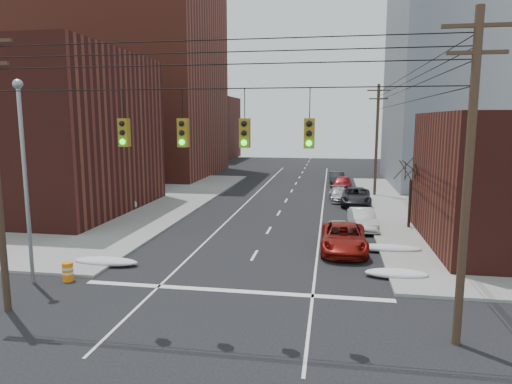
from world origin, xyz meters
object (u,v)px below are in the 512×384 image
(lot_car_a, at_px, (112,201))
(lot_car_b, at_px, (109,196))
(construction_barrel, at_px, (68,272))
(parked_car_e, at_px, (342,183))
(red_pickup, at_px, (344,238))
(parked_car_b, at_px, (363,219))
(lot_car_d, at_px, (87,197))
(parked_car_a, at_px, (340,231))
(lot_car_c, at_px, (57,198))
(parked_car_d, at_px, (339,194))
(parked_car_c, at_px, (356,197))
(parked_car_f, at_px, (337,179))

(lot_car_a, height_order, lot_car_b, lot_car_b)
(lot_car_b, distance_m, construction_barrel, 19.63)
(parked_car_e, distance_m, lot_car_b, 24.21)
(red_pickup, distance_m, parked_car_e, 23.79)
(parked_car_b, relative_size, lot_car_a, 1.08)
(lot_car_b, relative_size, lot_car_d, 1.24)
(lot_car_b, bearing_deg, lot_car_d, 127.68)
(lot_car_a, height_order, construction_barrel, lot_car_a)
(lot_car_d, bearing_deg, parked_car_b, -112.84)
(parked_car_a, xyz_separation_m, lot_car_c, (-24.12, 7.39, 0.24))
(parked_car_d, height_order, lot_car_a, lot_car_a)
(parked_car_a, bearing_deg, parked_car_b, 58.67)
(lot_car_b, bearing_deg, construction_barrel, -154.45)
(parked_car_d, xyz_separation_m, lot_car_b, (-20.18, -5.83, 0.29))
(lot_car_a, bearing_deg, parked_car_c, -94.75)
(parked_car_b, distance_m, parked_car_d, 11.36)
(parked_car_c, bearing_deg, parked_car_f, 99.34)
(red_pickup, xyz_separation_m, parked_car_a, (-0.18, 2.17, -0.14))
(parked_car_b, height_order, lot_car_a, lot_car_a)
(parked_car_d, relative_size, lot_car_c, 0.85)
(parked_car_c, distance_m, lot_car_b, 22.00)
(parked_car_f, height_order, lot_car_d, lot_car_d)
(lot_car_c, bearing_deg, parked_car_d, -83.06)
(parked_car_e, height_order, lot_car_a, parked_car_e)
(parked_car_c, bearing_deg, parked_car_d, 129.81)
(lot_car_c, bearing_deg, parked_car_e, -69.84)
(parked_car_b, bearing_deg, red_pickup, -110.38)
(parked_car_b, height_order, lot_car_c, lot_car_c)
(red_pickup, bearing_deg, construction_barrel, -151.09)
(lot_car_c, bearing_deg, red_pickup, -121.30)
(parked_car_e, xyz_separation_m, construction_barrel, (-13.37, -31.01, -0.31))
(red_pickup, distance_m, lot_car_d, 23.95)
(lot_car_c, bearing_deg, lot_car_d, -89.90)
(parked_car_e, bearing_deg, lot_car_c, -142.23)
(lot_car_b, bearing_deg, lot_car_c, 113.80)
(parked_car_a, xyz_separation_m, construction_barrel, (-12.82, -9.39, -0.18))
(parked_car_c, bearing_deg, lot_car_c, -166.02)
(lot_car_d, bearing_deg, parked_car_a, -122.03)
(lot_car_a, bearing_deg, lot_car_c, 64.79)
(lot_car_c, height_order, lot_car_d, lot_car_d)
(parked_car_b, xyz_separation_m, parked_car_c, (0.00, 9.39, 0.06))
(lot_car_a, distance_m, lot_car_c, 5.32)
(parked_car_a, distance_m, parked_car_c, 12.92)
(parked_car_a, xyz_separation_m, parked_car_d, (0.15, 14.70, -0.02))
(red_pickup, bearing_deg, lot_car_d, 155.15)
(parked_car_d, bearing_deg, parked_car_f, 87.32)
(lot_car_a, distance_m, lot_car_d, 2.89)
(parked_car_a, relative_size, construction_barrel, 4.23)
(parked_car_d, distance_m, construction_barrel, 27.36)
(red_pickup, height_order, lot_car_c, lot_car_c)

